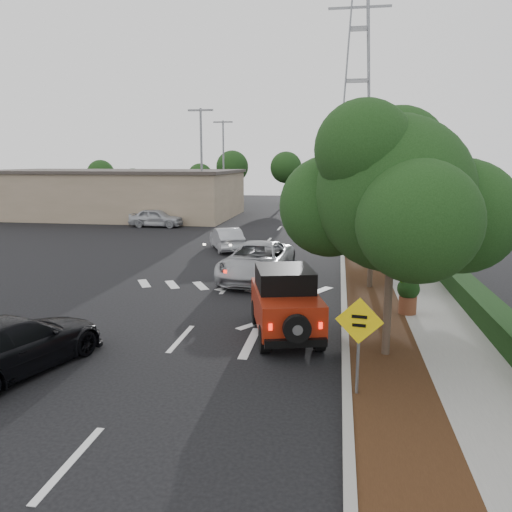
% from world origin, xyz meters
% --- Properties ---
extents(ground, '(120.00, 120.00, 0.00)m').
position_xyz_m(ground, '(0.00, 0.00, 0.00)').
color(ground, black).
rests_on(ground, ground).
extents(curb, '(0.20, 70.00, 0.15)m').
position_xyz_m(curb, '(4.60, 12.00, 0.07)').
color(curb, '#9E9B93').
rests_on(curb, ground).
extents(planting_strip, '(1.80, 70.00, 0.12)m').
position_xyz_m(planting_strip, '(5.60, 12.00, 0.06)').
color(planting_strip, black).
rests_on(planting_strip, ground).
extents(sidewalk, '(2.00, 70.00, 0.12)m').
position_xyz_m(sidewalk, '(7.50, 12.00, 0.06)').
color(sidewalk, gray).
rests_on(sidewalk, ground).
extents(hedge, '(0.80, 70.00, 0.80)m').
position_xyz_m(hedge, '(8.90, 12.00, 0.40)').
color(hedge, black).
rests_on(hedge, ground).
extents(commercial_building, '(22.00, 12.00, 4.00)m').
position_xyz_m(commercial_building, '(-16.00, 30.00, 2.00)').
color(commercial_building, gray).
rests_on(commercial_building, ground).
extents(transmission_tower, '(7.00, 4.00, 28.00)m').
position_xyz_m(transmission_tower, '(6.00, 48.00, 0.00)').
color(transmission_tower, slate).
rests_on(transmission_tower, ground).
extents(street_tree_near, '(3.80, 3.80, 5.92)m').
position_xyz_m(street_tree_near, '(5.60, -0.50, 0.00)').
color(street_tree_near, black).
rests_on(street_tree_near, ground).
extents(street_tree_mid, '(3.20, 3.20, 5.32)m').
position_xyz_m(street_tree_mid, '(5.60, 6.50, 0.00)').
color(street_tree_mid, black).
rests_on(street_tree_mid, ground).
extents(street_tree_far, '(3.40, 3.40, 5.62)m').
position_xyz_m(street_tree_far, '(5.60, 13.00, 0.00)').
color(street_tree_far, black).
rests_on(street_tree_far, ground).
extents(light_pole_a, '(2.00, 0.22, 9.00)m').
position_xyz_m(light_pole_a, '(-6.50, 26.00, 0.00)').
color(light_pole_a, slate).
rests_on(light_pole_a, ground).
extents(light_pole_b, '(2.00, 0.22, 9.00)m').
position_xyz_m(light_pole_b, '(-7.50, 38.00, 0.00)').
color(light_pole_b, slate).
rests_on(light_pole_b, ground).
extents(red_jeep, '(2.48, 3.97, 1.95)m').
position_xyz_m(red_jeep, '(2.86, 0.87, 0.99)').
color(red_jeep, black).
rests_on(red_jeep, ground).
extents(silver_suv_ahead, '(2.95, 5.72, 1.54)m').
position_xyz_m(silver_suv_ahead, '(0.95, 7.63, 0.77)').
color(silver_suv_ahead, '#A0A2A8').
rests_on(silver_suv_ahead, ground).
extents(black_suv_oncoming, '(3.13, 5.09, 1.38)m').
position_xyz_m(black_suv_oncoming, '(-3.23, -2.84, 0.69)').
color(black_suv_oncoming, black).
rests_on(black_suv_oncoming, ground).
extents(silver_sedan_oncoming, '(2.79, 4.09, 1.28)m').
position_xyz_m(silver_sedan_oncoming, '(-1.89, 14.33, 0.64)').
color(silver_sedan_oncoming, '#A9ABB1').
rests_on(silver_sedan_oncoming, ground).
extents(parked_suv, '(4.10, 1.65, 1.40)m').
position_xyz_m(parked_suv, '(-9.41, 23.25, 0.70)').
color(parked_suv, '#B5B7BD').
rests_on(parked_suv, ground).
extents(speed_hump_sign, '(0.99, 0.16, 2.11)m').
position_xyz_m(speed_hump_sign, '(4.80, -2.88, 1.46)').
color(speed_hump_sign, slate).
rests_on(speed_hump_sign, ground).
extents(terracotta_planter, '(0.71, 0.71, 1.23)m').
position_xyz_m(terracotta_planter, '(6.60, 3.15, 0.83)').
color(terracotta_planter, brown).
rests_on(terracotta_planter, ground).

